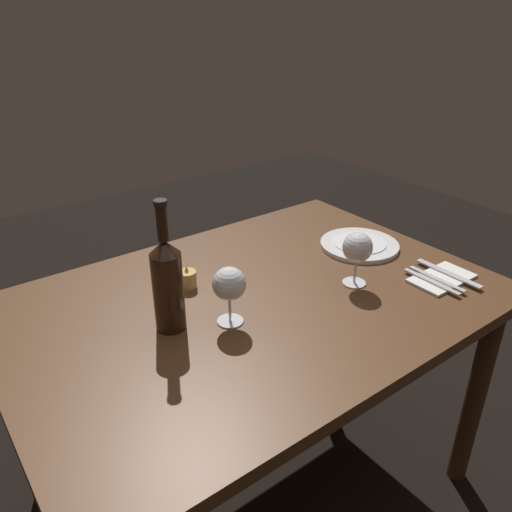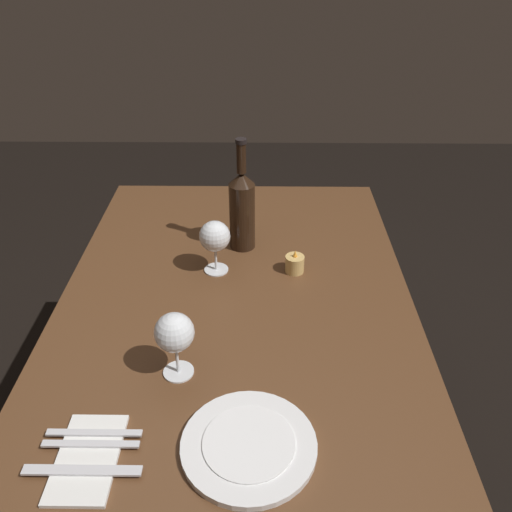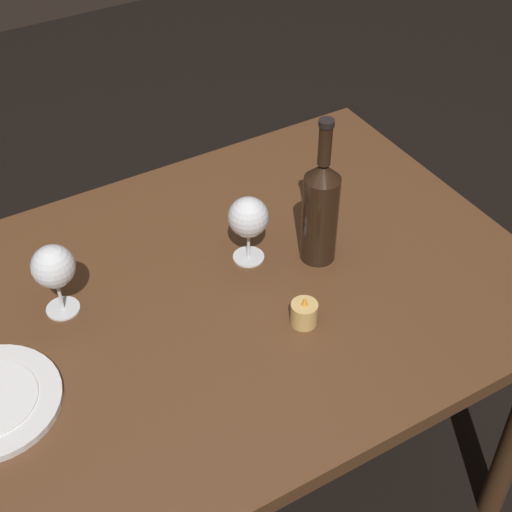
# 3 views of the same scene
# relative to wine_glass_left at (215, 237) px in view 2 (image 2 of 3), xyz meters

# --- Properties ---
(ground_plane) EXTENTS (6.00, 6.00, 0.00)m
(ground_plane) POSITION_rel_wine_glass_left_xyz_m (0.12, 0.06, -0.85)
(ground_plane) COLOR black
(dining_table) EXTENTS (1.30, 0.90, 0.74)m
(dining_table) POSITION_rel_wine_glass_left_xyz_m (0.12, 0.06, -0.20)
(dining_table) COLOR #56351E
(dining_table) RESTS_ON ground
(wine_glass_left) EXTENTS (0.08, 0.08, 0.15)m
(wine_glass_left) POSITION_rel_wine_glass_left_xyz_m (0.00, 0.00, 0.00)
(wine_glass_left) COLOR white
(wine_glass_left) RESTS_ON dining_table
(wine_glass_right) EXTENTS (0.08, 0.08, 0.16)m
(wine_glass_right) POSITION_rel_wine_glass_left_xyz_m (0.39, -0.05, 0.00)
(wine_glass_right) COLOR white
(wine_glass_right) RESTS_ON dining_table
(wine_bottle) EXTENTS (0.07, 0.07, 0.33)m
(wine_bottle) POSITION_rel_wine_glass_left_xyz_m (-0.13, 0.07, 0.02)
(wine_bottle) COLOR black
(wine_bottle) RESTS_ON dining_table
(votive_candle) EXTENTS (0.05, 0.05, 0.07)m
(votive_candle) POSITION_rel_wine_glass_left_xyz_m (0.00, 0.21, -0.08)
(votive_candle) COLOR #DBB266
(votive_candle) RESTS_ON dining_table
(dinner_plate) EXTENTS (0.25, 0.25, 0.02)m
(dinner_plate) POSITION_rel_wine_glass_left_xyz_m (0.58, 0.10, -0.10)
(dinner_plate) COLOR white
(dinner_plate) RESTS_ON dining_table
(folded_napkin) EXTENTS (0.19, 0.11, 0.01)m
(folded_napkin) POSITION_rel_wine_glass_left_xyz_m (0.61, -0.19, -0.10)
(folded_napkin) COLOR white
(folded_napkin) RESTS_ON dining_table
(fork_inner) EXTENTS (0.01, 0.18, 0.00)m
(fork_inner) POSITION_rel_wine_glass_left_xyz_m (0.58, -0.19, -0.10)
(fork_inner) COLOR silver
(fork_inner) RESTS_ON folded_napkin
(fork_outer) EXTENTS (0.01, 0.18, 0.00)m
(fork_outer) POSITION_rel_wine_glass_left_xyz_m (0.56, -0.19, -0.10)
(fork_outer) COLOR silver
(fork_outer) RESTS_ON folded_napkin
(table_knife) EXTENTS (0.02, 0.21, 0.00)m
(table_knife) POSITION_rel_wine_glass_left_xyz_m (0.64, -0.19, -0.10)
(table_knife) COLOR silver
(table_knife) RESTS_ON folded_napkin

